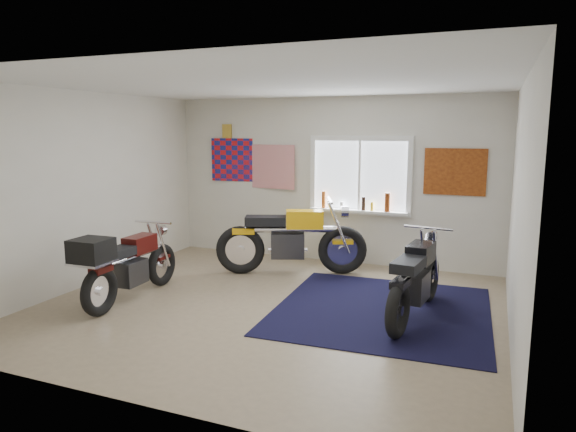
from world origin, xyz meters
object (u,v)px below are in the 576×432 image
at_px(navy_rug, 382,310).
at_px(yellow_triumph, 291,241).
at_px(maroon_tourer, 125,265).
at_px(black_chrome_bike, 415,281).

distance_m(navy_rug, yellow_triumph, 2.04).
bearing_deg(navy_rug, yellow_triumph, 145.85).
bearing_deg(maroon_tourer, black_chrome_bike, -78.54).
distance_m(yellow_triumph, maroon_tourer, 2.49).
xyz_separation_m(black_chrome_bike, maroon_tourer, (-3.47, -0.82, 0.06)).
distance_m(black_chrome_bike, maroon_tourer, 3.57).
xyz_separation_m(yellow_triumph, black_chrome_bike, (2.03, -1.20, -0.07)).
distance_m(yellow_triumph, black_chrome_bike, 2.36).
height_order(black_chrome_bike, maroon_tourer, black_chrome_bike).
relative_size(navy_rug, maroon_tourer, 1.38).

